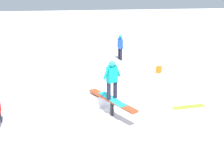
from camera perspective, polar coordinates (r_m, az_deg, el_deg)
ground_plane at (r=11.70m, az=-0.00°, el=-5.75°), size 60.00×60.00×0.00m
rail_feature at (r=11.46m, az=-0.00°, el=-3.24°), size 2.35×1.60×0.65m
snow_kicker_ramp at (r=12.82m, az=-4.53°, el=-2.15°), size 2.32×2.22×0.49m
main_rider_on_rail at (r=11.15m, az=-0.00°, el=0.64°), size 1.50×0.93×1.47m
bystander_blue at (r=18.44m, az=1.52°, el=6.95°), size 0.65×0.30×1.48m
loose_snowboard_lime at (r=12.72m, az=13.84°, el=-4.07°), size 0.46×1.36×0.02m
backpack_on_snow at (r=16.46m, az=8.56°, el=2.63°), size 0.37×0.36×0.34m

